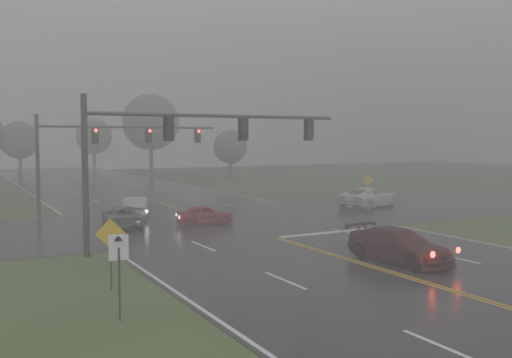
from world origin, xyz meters
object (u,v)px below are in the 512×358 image
sedan_maroon (399,263)px  sedan_red (205,225)px  signal_gantry_near (173,142)px  car_grey (122,227)px  pickup_white (369,207)px  signal_gantry_far (99,144)px  sedan_silver (136,218)px

sedan_maroon → sedan_red: sedan_maroon is taller
signal_gantry_near → sedan_maroon: bearing=-46.3°
car_grey → pickup_white: bearing=-168.2°
sedan_maroon → signal_gantry_far: signal_gantry_far is taller
car_grey → signal_gantry_far: signal_gantry_far is taller
car_grey → sedan_silver: bearing=-109.7°
sedan_red → sedan_silver: sedan_silver is taller
pickup_white → signal_gantry_near: bearing=95.3°
car_grey → signal_gantry_far: bearing=-84.6°
sedan_maroon → car_grey: sedan_maroon is taller
signal_gantry_near → sedan_silver: bearing=82.9°
pickup_white → signal_gantry_near: signal_gantry_near is taller
sedan_silver → car_grey: (-1.93, -3.50, 0.00)m
car_grey → sedan_red: bearing=173.0°
sedan_silver → car_grey: size_ratio=0.94×
sedan_red → sedan_silver: size_ratio=0.82×
signal_gantry_near → car_grey: bearing=93.6°
sedan_red → signal_gantry_far: signal_gantry_far is taller
signal_gantry_far → pickup_white: bearing=-20.1°
pickup_white → signal_gantry_far: 21.50m
pickup_white → signal_gantry_far: bearing=50.9°
sedan_maroon → signal_gantry_near: size_ratio=0.37×
sedan_red → pickup_white: 15.37m
sedan_maroon → car_grey: size_ratio=1.09×
pickup_white → sedan_silver: bearing=63.0°
sedan_maroon → signal_gantry_near: bearing=127.6°
sedan_maroon → pickup_white: size_ratio=0.90×
car_grey → signal_gantry_far: (0.53, 8.12, 5.08)m
sedan_red → car_grey: size_ratio=0.77×
pickup_white → signal_gantry_near: 22.19m
sedan_maroon → signal_gantry_far: bearing=101.4°
sedan_maroon → sedan_red: (-3.09, 14.39, 0.00)m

